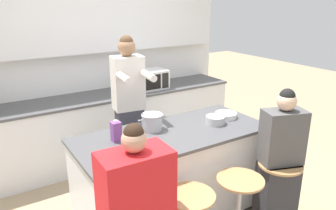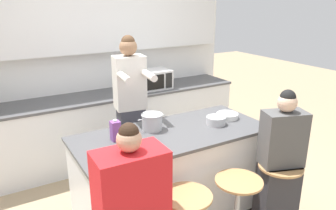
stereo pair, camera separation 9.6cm
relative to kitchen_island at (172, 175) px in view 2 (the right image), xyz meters
name	(u,v)px [view 2 (the right image)]	position (x,y,z in m)	size (l,w,h in m)	color
wall_back	(102,44)	(0.00, 1.86, 1.08)	(3.90, 0.22, 2.70)	white
back_counter	(114,125)	(0.00, 1.56, -0.01)	(3.62, 0.63, 0.92)	silver
kitchen_island	(172,175)	(0.00, 0.00, 0.00)	(1.88, 0.83, 0.92)	black
bar_stool_center_right	(237,209)	(0.25, -0.67, -0.07)	(0.40, 0.40, 0.68)	tan
bar_stool_rightmost	(278,193)	(0.75, -0.68, -0.07)	(0.40, 0.40, 0.68)	tan
person_cooking	(131,116)	(-0.12, 0.69, 0.43)	(0.39, 0.58, 1.78)	#383842
person_seated_near	(279,168)	(0.77, -0.65, 0.17)	(0.43, 0.36, 1.39)	#333338
cooking_pot	(152,122)	(-0.13, 0.16, 0.54)	(0.30, 0.21, 0.16)	#B7BABC
fruit_bowl	(227,116)	(0.70, 0.03, 0.48)	(0.23, 0.23, 0.06)	white
mixing_bowl_steel	(216,121)	(0.48, -0.04, 0.50)	(0.19, 0.19, 0.08)	#B7BABC
coffee_cup_near	(133,153)	(-0.54, -0.30, 0.50)	(0.12, 0.08, 0.09)	#DB4C51
banana_bunch	(141,146)	(-0.41, -0.16, 0.48)	(0.16, 0.12, 0.05)	yellow
juice_carton	(115,131)	(-0.53, 0.10, 0.55)	(0.08, 0.08, 0.20)	#7A428E
microwave	(151,80)	(0.56, 1.52, 0.58)	(0.56, 0.34, 0.26)	white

